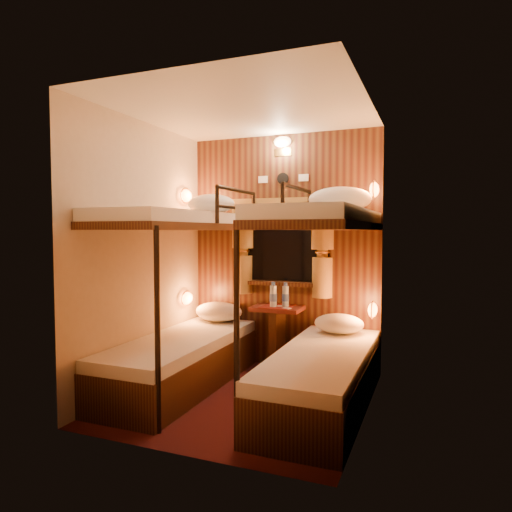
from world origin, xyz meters
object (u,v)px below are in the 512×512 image
at_px(bunk_left, 182,325).
at_px(bottle_right, 286,296).
at_px(bottle_left, 273,296).
at_px(table, 277,329).
at_px(bunk_right, 322,338).

distance_m(bunk_left, bottle_right, 1.10).
bearing_deg(bottle_left, bottle_right, 31.99).
distance_m(bottle_left, bottle_right, 0.13).
bearing_deg(bottle_right, table, -170.28).
height_order(bunk_right, bottle_right, bunk_right).
bearing_deg(bunk_left, table, 50.33).
bearing_deg(bottle_left, bunk_right, -47.24).
height_order(table, bottle_left, bottle_left).
bearing_deg(bunk_left, bunk_right, 0.00).
bearing_deg(table, bunk_right, -50.33).
xyz_separation_m(bottle_left, bottle_right, (0.11, 0.07, -0.00)).
bearing_deg(bottle_left, bunk_left, -130.52).
xyz_separation_m(bunk_left, bottle_right, (0.73, 0.80, 0.20)).
xyz_separation_m(bunk_left, bottle_left, (0.62, 0.73, 0.20)).
height_order(bunk_left, bottle_right, bunk_left).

